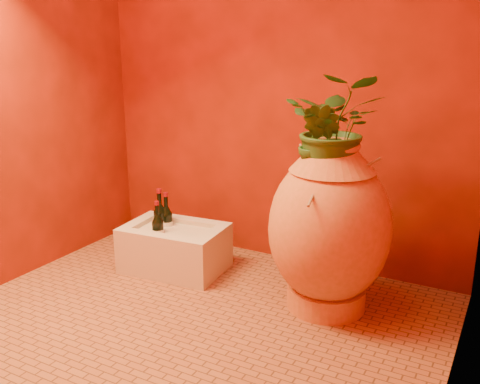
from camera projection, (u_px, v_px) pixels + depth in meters
The scene contains 11 objects.
floor at pixel (194, 320), 2.81m from camera, with size 2.50×2.50×0.00m, color brown.
wall_back at pixel (278, 68), 3.31m from camera, with size 2.50×0.02×2.50m, color #5D1705.
wall_left at pixel (5, 71), 3.04m from camera, with size 0.02×2.00×2.50m, color #5D1705.
amphora at pixel (329, 227), 2.83m from camera, with size 0.85×0.85×0.93m.
stone_basin at pixel (175, 249), 3.40m from camera, with size 0.66×0.47×0.29m.
wine_bottle_a at pixel (158, 231), 3.33m from camera, with size 0.07×0.07×0.31m.
wine_bottle_b at pixel (167, 223), 3.46m from camera, with size 0.08×0.08×0.32m.
wine_bottle_c at pixel (160, 222), 3.45m from camera, with size 0.08×0.08×0.35m.
wall_tap at pixel (318, 137), 3.21m from camera, with size 0.07×0.14×0.16m.
plant_main at pixel (336, 126), 2.68m from camera, with size 0.48×0.42×0.54m, color #234D1B.
plant_side at pixel (319, 143), 2.68m from camera, with size 0.22×0.18×0.41m, color #234D1B.
Camera 1 is at (1.41, -2.09, 1.43)m, focal length 40.00 mm.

